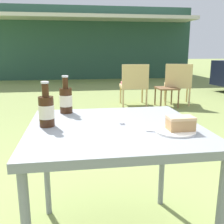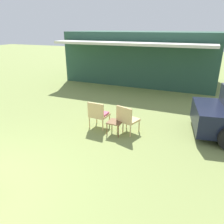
{
  "view_description": "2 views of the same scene",
  "coord_description": "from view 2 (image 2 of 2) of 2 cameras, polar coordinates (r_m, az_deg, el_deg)",
  "views": [
    {
      "loc": [
        -0.21,
        -1.33,
        1.14
      ],
      "look_at": [
        0.0,
        0.1,
        0.8
      ],
      "focal_mm": 42.0,
      "sensor_mm": 36.0,
      "label": 1
    },
    {
      "loc": [
        3.86,
        -1.68,
        2.97
      ],
      "look_at": [
        1.79,
        3.19,
        0.9
      ],
      "focal_mm": 35.0,
      "sensor_mm": 36.0,
      "label": 2
    }
  ],
  "objects": [
    {
      "name": "wicker_chair_plain",
      "position": [
        6.4,
        3.88,
        -1.62
      ],
      "size": [
        0.66,
        0.64,
        0.86
      ],
      "rotation": [
        0.0,
        0.0,
        2.83
      ],
      "color": "tan",
      "rests_on": "ground_plane"
    },
    {
      "name": "wicker_chair_cushioned",
      "position": [
        6.75,
        -3.58,
        -0.4
      ],
      "size": [
        0.56,
        0.53,
        0.86
      ],
      "rotation": [
        0.0,
        0.0,
        3.08
      ],
      "color": "tan",
      "rests_on": "ground_plane"
    },
    {
      "name": "cabin_building",
      "position": [
        13.05,
        7.97,
        14.15
      ],
      "size": [
        8.06,
        4.85,
        2.74
      ],
      "color": "#284C3D",
      "rests_on": "ground_plane"
    },
    {
      "name": "garden_side_table",
      "position": [
        6.4,
        0.82,
        -2.93
      ],
      "size": [
        0.41,
        0.42,
        0.39
      ],
      "color": "brown",
      "rests_on": "ground_plane"
    }
  ]
}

